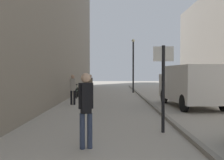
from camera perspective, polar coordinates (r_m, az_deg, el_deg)
The scene contains 9 objects.
ground_plane at distance 13.62m, azimuth 2.36°, elevation -5.90°, with size 80.00×80.00×0.00m, color #A8A093.
kerb_strip at distance 13.76m, azimuth 8.98°, elevation -5.59°, with size 0.16×40.00×0.12m, color gray.
pedestrian_main_foreground at distance 14.42m, azimuth -8.71°, elevation -1.64°, with size 0.33×0.22×1.67m.
pedestrian_mid_block at distance 6.07m, azimuth -5.82°, elevation -5.58°, with size 0.34×0.26×1.79m.
pedestrian_far_crossing at distance 17.41m, azimuth -4.84°, elevation -1.08°, with size 0.32×0.24×1.66m.
delivery_van at distance 13.94m, azimuth 17.19°, elevation -0.96°, with size 2.45×5.05×2.15m.
street_sign_post at distance 7.77m, azimuth 11.34°, elevation -0.20°, with size 0.60×0.10×2.60m.
lamp_post at distance 22.84m, azimuth 4.75°, elevation 4.00°, with size 0.28×0.28×4.76m.
bicycle_leaning at distance 18.26m, azimuth -7.80°, elevation -2.78°, with size 0.13×1.77×0.98m.
Camera 1 is at (-0.47, -1.50, 1.80)m, focal length 41.08 mm.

